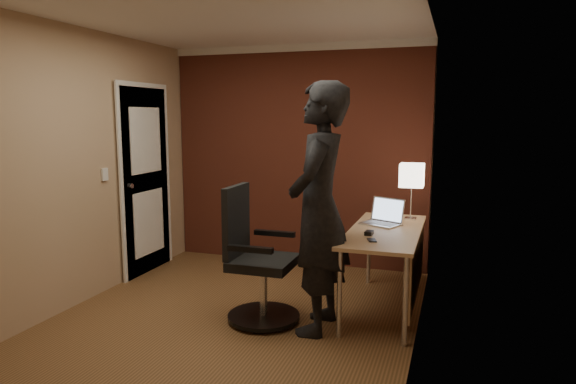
# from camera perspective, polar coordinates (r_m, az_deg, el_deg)

# --- Properties ---
(room) EXTENTS (4.00, 4.00, 4.00)m
(room) POSITION_cam_1_polar(r_m,az_deg,el_deg) (5.60, -2.88, 4.95)
(room) COLOR brown
(room) RESTS_ON ground
(desk) EXTENTS (0.60, 1.50, 0.73)m
(desk) POSITION_cam_1_polar(r_m,az_deg,el_deg) (4.58, 11.64, -5.73)
(desk) COLOR tan
(desk) RESTS_ON ground
(desk_lamp) EXTENTS (0.22, 0.22, 0.54)m
(desk_lamp) POSITION_cam_1_polar(r_m,az_deg,el_deg) (4.99, 13.59, 1.74)
(desk_lamp) COLOR silver
(desk_lamp) RESTS_ON desk
(laptop) EXTENTS (0.41, 0.37, 0.23)m
(laptop) POSITION_cam_1_polar(r_m,az_deg,el_deg) (4.78, 10.61, -2.75)
(laptop) COLOR silver
(laptop) RESTS_ON desk
(mouse) EXTENTS (0.07, 0.10, 0.03)m
(mouse) POSITION_cam_1_polar(r_m,az_deg,el_deg) (4.34, 8.99, -4.51)
(mouse) COLOR black
(mouse) RESTS_ON desk
(phone) EXTENTS (0.09, 0.13, 0.01)m
(phone) POSITION_cam_1_polar(r_m,az_deg,el_deg) (4.14, 9.31, -5.30)
(phone) COLOR black
(phone) RESTS_ON desk
(office_chair) EXTENTS (0.61, 0.62, 1.12)m
(office_chair) POSITION_cam_1_polar(r_m,az_deg,el_deg) (4.32, -3.65, -7.93)
(office_chair) COLOR black
(office_chair) RESTS_ON ground
(person) EXTENTS (0.48, 0.72, 1.98)m
(person) POSITION_cam_1_polar(r_m,az_deg,el_deg) (4.04, 3.43, -1.86)
(person) COLOR black
(person) RESTS_ON ground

